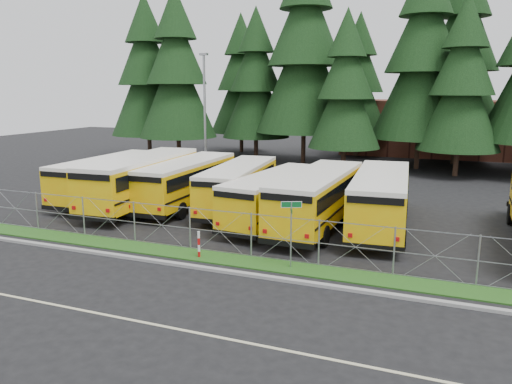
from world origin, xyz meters
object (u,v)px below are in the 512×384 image
(bus_1, at_px, (145,181))
(bus_4, at_px, (278,198))
(bus_2, at_px, (189,183))
(striped_bollard, at_px, (199,245))
(street_sign, at_px, (291,220))
(bus_3, at_px, (240,187))
(bus_5, at_px, (320,199))
(light_standard, at_px, (205,110))
(bus_0, at_px, (112,179))
(bus_6, at_px, (381,201))

(bus_1, distance_m, bus_4, 8.91)
(bus_2, relative_size, striped_bollard, 9.21)
(bus_4, bearing_deg, street_sign, -60.45)
(bus_3, height_order, striped_bollard, bus_3)
(bus_5, distance_m, light_standard, 19.03)
(bus_3, bearing_deg, street_sign, -61.23)
(striped_bollard, height_order, light_standard, light_standard)
(bus_0, relative_size, bus_6, 0.95)
(bus_3, bearing_deg, light_standard, 120.21)
(bus_0, height_order, bus_1, bus_1)
(bus_0, distance_m, street_sign, 16.86)
(bus_0, height_order, street_sign, bus_0)
(bus_0, bearing_deg, bus_3, 2.41)
(bus_0, xyz_separation_m, light_standard, (0.96, 11.54, 4.08))
(bus_1, xyz_separation_m, bus_2, (2.45, 1.13, -0.14))
(bus_5, bearing_deg, bus_2, 170.30)
(bus_2, xyz_separation_m, bus_5, (8.84, -1.81, 0.04))
(bus_5, xyz_separation_m, street_sign, (0.50, -6.60, 0.54))
(bus_0, relative_size, bus_4, 1.05)
(bus_6, bearing_deg, bus_0, 173.76)
(bus_0, xyz_separation_m, bus_6, (17.39, -0.54, 0.07))
(bus_0, relative_size, street_sign, 3.87)
(bus_1, bearing_deg, bus_4, -7.23)
(bus_2, distance_m, light_standard, 12.67)
(bus_2, xyz_separation_m, bus_3, (3.44, 0.15, -0.05))
(bus_4, xyz_separation_m, street_sign, (2.90, -6.73, 0.68))
(bus_1, xyz_separation_m, bus_4, (8.89, -0.55, -0.23))
(bus_0, bearing_deg, bus_4, -7.32)
(street_sign, bearing_deg, striped_bollard, -176.53)
(street_sign, relative_size, light_standard, 0.28)
(bus_1, xyz_separation_m, bus_5, (11.29, -0.68, -0.09))
(bus_1, bearing_deg, bus_3, 8.64)
(bus_1, xyz_separation_m, bus_3, (5.89, 1.28, -0.19))
(striped_bollard, relative_size, light_standard, 0.12)
(striped_bollard, bearing_deg, bus_2, 121.29)
(bus_2, relative_size, street_sign, 3.93)
(bus_2, distance_m, bus_6, 11.94)
(bus_5, relative_size, light_standard, 1.12)
(bus_0, xyz_separation_m, street_sign, (14.84, -7.99, 0.61))
(bus_0, relative_size, bus_3, 1.02)
(bus_1, height_order, bus_5, bus_1)
(bus_6, bearing_deg, bus_4, -176.89)
(bus_4, distance_m, bus_5, 2.40)
(bus_2, relative_size, light_standard, 1.09)
(bus_1, relative_size, bus_5, 1.06)
(bus_1, distance_m, light_standard, 13.03)
(bus_0, bearing_deg, street_sign, -29.59)
(bus_0, bearing_deg, bus_5, -6.82)
(bus_5, bearing_deg, striped_bollard, -115.69)
(bus_2, height_order, light_standard, light_standard)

